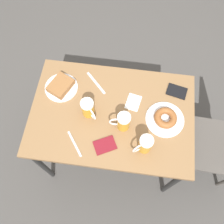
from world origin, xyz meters
name	(u,v)px	position (x,y,z in m)	size (l,w,h in m)	color
ground_plane	(112,148)	(0.00, 0.00, 0.00)	(8.00, 8.00, 0.00)	#474442
table	(112,118)	(0.00, 0.00, 0.68)	(0.69, 1.02, 0.75)	olive
plate_with_cake	(61,86)	(-0.14, -0.35, 0.77)	(0.21, 0.21, 0.05)	silver
plate_with_donut	(165,118)	(0.00, 0.33, 0.77)	(0.24, 0.24, 0.05)	silver
beer_mug_left	(88,108)	(0.02, -0.14, 0.82)	(0.11, 0.10, 0.13)	#C68C23
beer_mug_center	(145,144)	(0.19, 0.21, 0.82)	(0.09, 0.11, 0.13)	#C68C23
beer_mug_right	(123,122)	(0.07, 0.07, 0.82)	(0.08, 0.12, 0.13)	#C68C23
napkin_folded	(133,102)	(-0.09, 0.12, 0.75)	(0.13, 0.10, 0.00)	white
fork	(75,144)	(0.23, -0.19, 0.75)	(0.15, 0.11, 0.00)	silver
knife	(96,83)	(-0.20, -0.13, 0.75)	(0.16, 0.15, 0.00)	silver
passport_near_edge	(177,91)	(-0.21, 0.39, 0.76)	(0.11, 0.14, 0.01)	black
passport_far_edge	(105,145)	(0.21, -0.01, 0.76)	(0.14, 0.15, 0.01)	maroon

